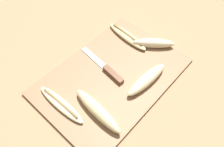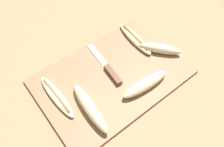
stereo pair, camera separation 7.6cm
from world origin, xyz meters
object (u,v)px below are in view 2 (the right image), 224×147
at_px(banana_cream_curved, 145,84).
at_px(banana_bright_far, 160,49).
at_px(knife, 110,70).
at_px(banana_pale_long, 57,96).
at_px(banana_soft_right, 90,108).
at_px(banana_ripe_center, 135,39).

relative_size(banana_cream_curved, banana_bright_far, 1.25).
relative_size(knife, banana_pale_long, 1.12).
bearing_deg(banana_cream_curved, banana_soft_right, 167.89).
bearing_deg(banana_bright_far, banana_cream_curved, -152.07).
distance_m(banana_pale_long, banana_ripe_center, 0.38).
distance_m(banana_cream_curved, banana_bright_far, 0.18).
distance_m(banana_bright_far, banana_soft_right, 0.35).
height_order(banana_cream_curved, banana_pale_long, banana_cream_curved).
bearing_deg(banana_soft_right, banana_ripe_center, 24.55).
height_order(banana_bright_far, banana_soft_right, banana_soft_right).
relative_size(knife, banana_bright_far, 1.50).
relative_size(banana_cream_curved, banana_pale_long, 0.93).
distance_m(banana_cream_curved, banana_pale_long, 0.30).
bearing_deg(knife, banana_bright_far, -5.73).
bearing_deg(banana_ripe_center, knife, -160.49).
bearing_deg(banana_cream_curved, banana_bright_far, 27.93).
bearing_deg(knife, banana_soft_right, -143.82).
relative_size(knife, banana_cream_curved, 1.20).
relative_size(banana_bright_far, banana_pale_long, 0.75).
bearing_deg(banana_cream_curved, knife, 112.32).
distance_m(banana_soft_right, banana_ripe_center, 0.35).
bearing_deg(knife, banana_pale_long, 179.70).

